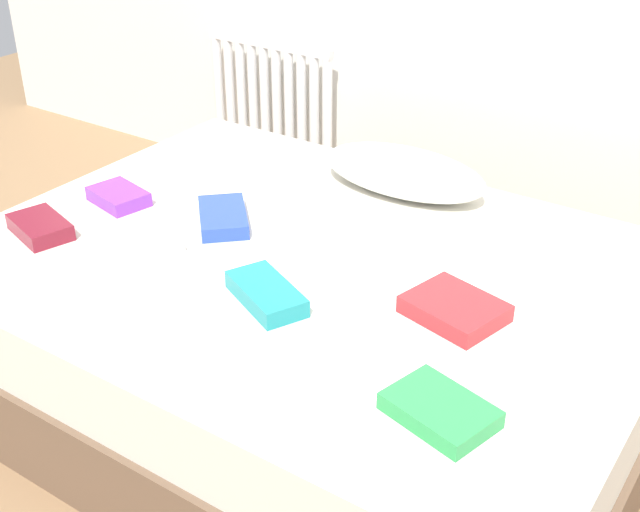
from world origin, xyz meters
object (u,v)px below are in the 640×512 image
pillow (404,172)px  textbook_maroon (40,227)px  textbook_teal (266,294)px  textbook_green (440,410)px  textbook_blue (223,217)px  bed (311,330)px  radiator (271,104)px  textbook_purple (119,197)px  textbook_white (136,253)px  textbook_red (455,309)px

pillow → textbook_maroon: pillow is taller
textbook_teal → textbook_green: size_ratio=1.10×
textbook_maroon → textbook_blue: bearing=58.1°
bed → radiator: (-1.05, 1.20, 0.17)m
radiator → textbook_green: 2.33m
textbook_green → textbook_purple: bearing=179.3°
pillow → textbook_blue: bearing=-123.5°
textbook_blue → textbook_white: bearing=-56.0°
textbook_red → textbook_white: textbook_red is taller
radiator → textbook_blue: (0.71, -1.18, 0.11)m
textbook_maroon → textbook_teal: bearing=22.4°
radiator → textbook_red: bearing=-39.2°
textbook_red → textbook_teal: 0.49m
textbook_red → textbook_green: 0.40m
textbook_maroon → textbook_white: textbook_maroon is taller
textbook_red → textbook_purple: textbook_red is taller
textbook_white → textbook_blue: bearing=57.2°
pillow → textbook_blue: (-0.35, -0.52, -0.05)m
textbook_blue → textbook_green: bearing=21.8°
radiator → textbook_purple: size_ratio=3.48×
textbook_blue → textbook_maroon: bearing=-92.2°
bed → textbook_green: size_ratio=8.91×
textbook_white → textbook_blue: textbook_blue is taller
textbook_maroon → textbook_teal: same height
textbook_maroon → textbook_red: (1.23, 0.29, -0.00)m
pillow → textbook_blue: 0.63m
bed → textbook_teal: textbook_teal is taller
radiator → bed: bearing=-48.8°
textbook_purple → textbook_blue: 0.38m
textbook_red → textbook_white: bearing=-151.5°
textbook_white → textbook_maroon: bearing=168.9°
textbook_white → textbook_green: 1.05m
textbook_white → textbook_green: size_ratio=1.10×
textbook_teal → pillow: bearing=118.1°
textbook_maroon → textbook_purple: (0.04, 0.29, -0.00)m
bed → textbook_maroon: size_ratio=9.66×
radiator → textbook_red: 1.98m
textbook_red → radiator: bearing=154.5°
textbook_purple → textbook_green: textbook_purple is taller
textbook_white → textbook_purple: bearing=122.9°
radiator → textbook_blue: size_ratio=2.72×
textbook_white → textbook_teal: textbook_teal is taller
textbook_white → bed: bearing=14.1°
pillow → textbook_white: bearing=-116.5°
radiator → textbook_white: size_ratio=2.71×
textbook_teal → textbook_maroon: bearing=-148.8°
radiator → pillow: bearing=-31.9°
bed → textbook_teal: bearing=-81.2°
textbook_purple → textbook_green: (1.34, -0.37, -0.00)m
textbook_blue → textbook_red: bearing=41.4°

